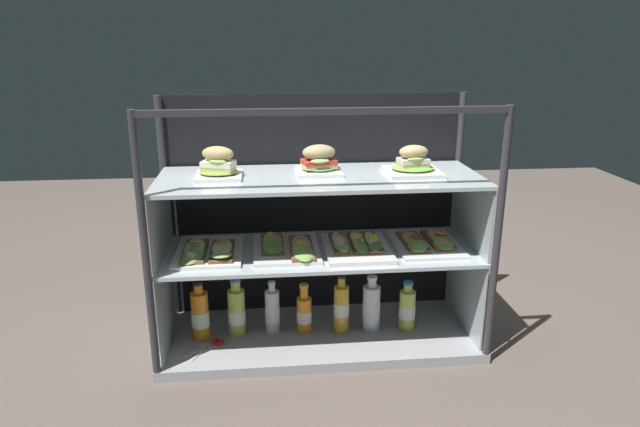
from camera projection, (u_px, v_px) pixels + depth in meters
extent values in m
cube|color=#61544C|center=(320.00, 342.00, 2.36)|extent=(6.00, 6.00, 0.02)
cube|color=#A4A5A9|center=(320.00, 336.00, 2.35)|extent=(1.28, 0.49, 0.04)
cylinder|color=#333338|center=(146.00, 256.00, 1.92)|extent=(0.03, 0.03, 0.99)
cylinder|color=#333338|center=(497.00, 243.00, 2.04)|extent=(0.03, 0.03, 0.99)
cylinder|color=#333338|center=(167.00, 215.00, 2.36)|extent=(0.03, 0.03, 0.99)
cylinder|color=#333338|center=(455.00, 207.00, 2.48)|extent=(0.03, 0.03, 0.99)
cube|color=#333338|center=(327.00, 111.00, 1.84)|extent=(1.25, 0.02, 0.02)
cube|color=black|center=(314.00, 206.00, 2.43)|extent=(1.22, 0.01, 0.95)
cube|color=silver|center=(168.00, 300.00, 2.23)|extent=(0.01, 0.44, 0.35)
cube|color=silver|center=(464.00, 287.00, 2.35)|extent=(0.01, 0.44, 0.35)
cube|color=silver|center=(320.00, 251.00, 2.23)|extent=(1.23, 0.45, 0.01)
cube|color=silver|center=(161.00, 220.00, 2.13)|extent=(0.01, 0.44, 0.28)
cube|color=silver|center=(471.00, 211.00, 2.25)|extent=(0.01, 0.44, 0.28)
cube|color=silver|center=(320.00, 178.00, 2.14)|extent=(1.23, 0.45, 0.01)
cube|color=white|center=(219.00, 176.00, 2.12)|extent=(0.17, 0.17, 0.01)
ellipsoid|color=#7EB23F|center=(219.00, 172.00, 2.11)|extent=(0.14, 0.12, 0.02)
cube|color=#E5C878|center=(219.00, 169.00, 2.11)|extent=(0.13, 0.10, 0.02)
cube|color=#EAE6C6|center=(218.00, 164.00, 2.10)|extent=(0.14, 0.11, 0.02)
ellipsoid|color=#8FB454|center=(217.00, 162.00, 2.07)|extent=(0.07, 0.05, 0.02)
ellipsoid|color=tan|center=(218.00, 154.00, 2.09)|extent=(0.14, 0.11, 0.06)
cube|color=white|center=(318.00, 172.00, 2.18)|extent=(0.18, 0.18, 0.02)
ellipsoid|color=#6FA840|center=(318.00, 168.00, 2.18)|extent=(0.13, 0.11, 0.01)
cube|color=#D8BE83|center=(318.00, 166.00, 2.17)|extent=(0.14, 0.11, 0.02)
cube|color=red|center=(318.00, 162.00, 2.17)|extent=(0.14, 0.11, 0.01)
ellipsoid|color=#97C070|center=(319.00, 161.00, 2.13)|extent=(0.08, 0.05, 0.02)
ellipsoid|color=tan|center=(318.00, 152.00, 2.16)|extent=(0.14, 0.11, 0.06)
cube|color=white|center=(413.00, 172.00, 2.18)|extent=(0.21, 0.21, 0.02)
ellipsoid|color=#73B445|center=(413.00, 168.00, 2.18)|extent=(0.17, 0.14, 0.02)
cube|color=#E9CA89|center=(413.00, 165.00, 2.17)|extent=(0.12, 0.09, 0.02)
cube|color=beige|center=(413.00, 161.00, 2.17)|extent=(0.12, 0.09, 0.02)
ellipsoid|color=#A1CB5C|center=(415.00, 159.00, 2.13)|extent=(0.07, 0.04, 0.01)
ellipsoid|color=tan|center=(414.00, 152.00, 2.16)|extent=(0.12, 0.09, 0.05)
cube|color=white|center=(209.00, 252.00, 2.19)|extent=(0.26, 0.34, 0.01)
cube|color=brown|center=(195.00, 251.00, 2.16)|extent=(0.09, 0.25, 0.01)
ellipsoid|color=#78A055|center=(192.00, 255.00, 2.08)|extent=(0.11, 0.14, 0.04)
ellipsoid|color=#F2EFC0|center=(195.00, 248.00, 2.15)|extent=(0.07, 0.20, 0.02)
cylinder|color=#ECE04B|center=(194.00, 244.00, 2.16)|extent=(0.06, 0.06, 0.02)
cube|color=brown|center=(222.00, 251.00, 2.16)|extent=(0.09, 0.24, 0.01)
ellipsoid|color=#97C26A|center=(221.00, 255.00, 2.09)|extent=(0.11, 0.14, 0.04)
ellipsoid|color=#E7E7C2|center=(222.00, 247.00, 2.16)|extent=(0.07, 0.19, 0.02)
cylinder|color=yellow|center=(221.00, 241.00, 2.18)|extent=(0.06, 0.06, 0.01)
cube|color=white|center=(286.00, 249.00, 2.22)|extent=(0.26, 0.34, 0.01)
cube|color=brown|center=(272.00, 244.00, 2.23)|extent=(0.09, 0.22, 0.01)
ellipsoid|color=#639440|center=(273.00, 247.00, 2.16)|extent=(0.09, 0.12, 0.03)
ellipsoid|color=#ED977F|center=(272.00, 240.00, 2.23)|extent=(0.07, 0.18, 0.01)
cylinder|color=#F4DF4B|center=(269.00, 235.00, 2.25)|extent=(0.05, 0.05, 0.02)
cube|color=brown|center=(301.00, 248.00, 2.19)|extent=(0.09, 0.27, 0.01)
ellipsoid|color=#81B255|center=(303.00, 252.00, 2.11)|extent=(0.10, 0.14, 0.04)
ellipsoid|color=#E49A81|center=(301.00, 244.00, 2.18)|extent=(0.07, 0.22, 0.02)
cylinder|color=yellow|center=(302.00, 243.00, 2.16)|extent=(0.06, 0.06, 0.02)
cube|color=white|center=(357.00, 248.00, 2.22)|extent=(0.26, 0.34, 0.02)
cube|color=brown|center=(339.00, 243.00, 2.23)|extent=(0.06, 0.23, 0.01)
ellipsoid|color=#97C362|center=(341.00, 247.00, 2.16)|extent=(0.07, 0.12, 0.02)
ellipsoid|color=#F4DED3|center=(339.00, 240.00, 2.23)|extent=(0.05, 0.18, 0.02)
cylinder|color=yellow|center=(338.00, 235.00, 2.25)|extent=(0.05, 0.05, 0.02)
cube|color=brown|center=(357.00, 243.00, 2.23)|extent=(0.06, 0.23, 0.01)
ellipsoid|color=#729D41|center=(360.00, 246.00, 2.17)|extent=(0.07, 0.12, 0.04)
ellipsoid|color=silver|center=(358.00, 240.00, 2.23)|extent=(0.05, 0.18, 0.02)
cylinder|color=#FEDD4B|center=(357.00, 236.00, 2.23)|extent=(0.06, 0.06, 0.01)
cube|color=brown|center=(372.00, 242.00, 2.24)|extent=(0.06, 0.23, 0.01)
ellipsoid|color=#598940|center=(375.00, 245.00, 2.17)|extent=(0.08, 0.13, 0.02)
ellipsoid|color=#F1EEC0|center=(372.00, 239.00, 2.23)|extent=(0.05, 0.18, 0.01)
cylinder|color=yellow|center=(374.00, 237.00, 2.23)|extent=(0.04, 0.04, 0.02)
cube|color=white|center=(426.00, 244.00, 2.27)|extent=(0.26, 0.34, 0.01)
cube|color=brown|center=(413.00, 242.00, 2.26)|extent=(0.09, 0.23, 0.01)
ellipsoid|color=#7EB751|center=(418.00, 245.00, 2.19)|extent=(0.11, 0.13, 0.02)
ellipsoid|color=#F4A07E|center=(413.00, 239.00, 2.26)|extent=(0.07, 0.19, 0.01)
cylinder|color=orange|center=(416.00, 237.00, 2.25)|extent=(0.06, 0.06, 0.01)
cube|color=brown|center=(438.00, 240.00, 2.28)|extent=(0.09, 0.22, 0.01)
ellipsoid|color=#84BA4B|center=(443.00, 243.00, 2.21)|extent=(0.08, 0.12, 0.04)
ellipsoid|color=#F59380|center=(438.00, 236.00, 2.28)|extent=(0.07, 0.18, 0.02)
cylinder|color=orange|center=(441.00, 234.00, 2.27)|extent=(0.06, 0.06, 0.02)
cylinder|color=orange|center=(200.00, 316.00, 2.26)|extent=(0.07, 0.07, 0.20)
cylinder|color=silver|center=(200.00, 318.00, 2.27)|extent=(0.07, 0.07, 0.06)
cylinder|color=orange|center=(198.00, 289.00, 2.23)|extent=(0.04, 0.04, 0.04)
cylinder|color=black|center=(198.00, 283.00, 2.22)|extent=(0.04, 0.04, 0.01)
cylinder|color=#AECE53|center=(237.00, 313.00, 2.29)|extent=(0.07, 0.07, 0.19)
cylinder|color=white|center=(237.00, 316.00, 2.30)|extent=(0.07, 0.07, 0.05)
cylinder|color=#BBCB55|center=(235.00, 286.00, 2.26)|extent=(0.04, 0.04, 0.04)
cylinder|color=#296DAE|center=(235.00, 280.00, 2.25)|extent=(0.04, 0.04, 0.01)
cylinder|color=silver|center=(272.00, 312.00, 2.32)|extent=(0.06, 0.06, 0.18)
cylinder|color=white|center=(272.00, 314.00, 2.32)|extent=(0.06, 0.06, 0.06)
cylinder|color=white|center=(272.00, 288.00, 2.29)|extent=(0.03, 0.03, 0.03)
cylinder|color=silver|center=(272.00, 283.00, 2.28)|extent=(0.03, 0.03, 0.01)
cylinder|color=orange|center=(304.00, 315.00, 2.32)|extent=(0.06, 0.06, 0.15)
cylinder|color=silver|center=(304.00, 316.00, 2.32)|extent=(0.06, 0.06, 0.05)
cylinder|color=orange|center=(304.00, 293.00, 2.29)|extent=(0.03, 0.03, 0.05)
cylinder|color=gold|center=(304.00, 286.00, 2.28)|extent=(0.04, 0.04, 0.02)
cylinder|color=gold|center=(341.00, 310.00, 2.32)|extent=(0.06, 0.06, 0.20)
cylinder|color=white|center=(341.00, 309.00, 2.31)|extent=(0.06, 0.06, 0.06)
cylinder|color=gold|center=(342.00, 283.00, 2.28)|extent=(0.03, 0.03, 0.04)
cylinder|color=black|center=(342.00, 277.00, 2.27)|extent=(0.03, 0.03, 0.01)
cylinder|color=white|center=(371.00, 308.00, 2.34)|extent=(0.07, 0.07, 0.19)
cylinder|color=white|center=(371.00, 309.00, 2.34)|extent=(0.07, 0.07, 0.07)
cylinder|color=white|center=(372.00, 283.00, 2.30)|extent=(0.04, 0.04, 0.04)
cylinder|color=silver|center=(372.00, 277.00, 2.29)|extent=(0.04, 0.04, 0.01)
cylinder|color=#C0D24F|center=(407.00, 310.00, 2.34)|extent=(0.07, 0.07, 0.17)
cylinder|color=silver|center=(407.00, 311.00, 2.34)|extent=(0.07, 0.07, 0.06)
cylinder|color=#B0D552|center=(408.00, 288.00, 2.31)|extent=(0.04, 0.04, 0.03)
cylinder|color=teal|center=(408.00, 283.00, 2.31)|extent=(0.04, 0.04, 0.01)
cube|color=silver|center=(200.00, 353.00, 2.18)|extent=(0.07, 0.11, 0.00)
torus|color=red|center=(215.00, 341.00, 2.26)|extent=(0.06, 0.06, 0.01)
cube|color=silver|center=(198.00, 352.00, 2.19)|extent=(0.10, 0.08, 0.00)
torus|color=red|center=(219.00, 342.00, 2.25)|extent=(0.06, 0.06, 0.01)
cylinder|color=silver|center=(207.00, 347.00, 2.21)|extent=(0.01, 0.01, 0.01)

